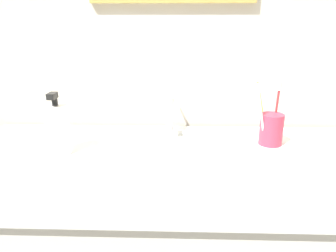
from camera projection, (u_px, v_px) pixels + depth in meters
tiled_wall_back at (173, 17)px, 1.05m from camera, size 2.42×0.04×2.40m
sink_basin at (168, 174)px, 0.86m from camera, size 0.47×0.47×0.11m
faucet at (170, 113)px, 1.04m from camera, size 0.02×0.13×0.13m
toothbrush_cup at (271, 129)px, 0.95m from camera, size 0.07×0.07×0.10m
toothbrush_yellow at (261, 104)px, 0.96m from camera, size 0.05×0.05×0.20m
toothbrush_red at (277, 108)px, 0.96m from camera, size 0.02×0.03×0.18m
toothbrush_white at (261, 111)px, 0.91m from camera, size 0.05×0.03×0.19m
soap_dispenser at (58, 129)px, 0.88m from camera, size 0.07×0.07×0.18m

